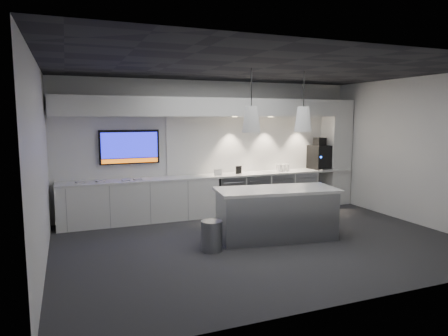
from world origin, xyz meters
name	(u,v)px	position (x,y,z in m)	size (l,w,h in m)	color
floor	(262,241)	(0.00, 0.00, 0.00)	(7.00, 7.00, 0.00)	#2C2C2F
ceiling	(264,68)	(0.00, 0.00, 3.00)	(7.00, 7.00, 0.00)	black
wall_back	(213,147)	(0.00, 2.50, 1.50)	(7.00, 7.00, 0.00)	white
wall_front	(362,178)	(0.00, -2.50, 1.50)	(7.00, 7.00, 0.00)	white
wall_left	(40,167)	(-3.50, 0.00, 1.50)	(7.00, 7.00, 0.00)	white
wall_right	(416,151)	(3.50, 0.00, 1.50)	(7.00, 7.00, 0.00)	white
back_counter	(218,176)	(0.00, 2.17, 0.88)	(6.80, 0.65, 0.04)	silver
left_base_cabinets	(140,201)	(-1.75, 2.17, 0.43)	(3.30, 0.63, 0.86)	white
fridge_unit_a	(228,195)	(0.25, 2.17, 0.42)	(0.60, 0.61, 0.85)	gray
fridge_unit_b	(253,193)	(0.88, 2.17, 0.42)	(0.60, 0.61, 0.85)	gray
fridge_unit_c	(277,191)	(1.51, 2.17, 0.42)	(0.60, 0.61, 0.85)	gray
fridge_unit_d	(300,189)	(2.14, 2.17, 0.42)	(0.60, 0.61, 0.85)	gray
backsplash	(260,144)	(1.20, 2.48, 1.55)	(4.60, 0.03, 1.30)	white
soffit	(218,107)	(0.00, 2.20, 2.40)	(6.90, 0.60, 0.40)	white
column	(336,152)	(3.20, 2.20, 1.30)	(0.55, 0.55, 2.60)	white
wall_tv	(130,147)	(-1.90, 2.45, 1.56)	(1.25, 0.07, 0.72)	black
island	(276,213)	(0.33, 0.07, 0.46)	(2.27, 1.22, 0.92)	gray
bin	(212,236)	(-0.98, -0.12, 0.25)	(0.35, 0.35, 0.50)	gray
coffee_machine	(319,156)	(2.71, 2.20, 1.22)	(0.45, 0.62, 0.78)	black
sign_black	(239,170)	(0.49, 2.15, 0.99)	(0.14, 0.02, 0.18)	black
sign_white	(218,172)	(-0.04, 2.09, 0.97)	(0.18, 0.02, 0.14)	silver
cup_cluster	(283,168)	(1.66, 2.18, 0.98)	(0.30, 0.19, 0.16)	white
tray_a	(80,182)	(-2.92, 2.13, 0.91)	(0.16, 0.16, 0.03)	#B4B4B4
tray_b	(100,181)	(-2.54, 2.14, 0.91)	(0.16, 0.16, 0.03)	#B4B4B4
tray_c	(126,180)	(-2.05, 2.09, 0.91)	(0.16, 0.16, 0.03)	#B4B4B4
tray_d	(138,179)	(-1.81, 2.10, 0.91)	(0.16, 0.16, 0.03)	#B4B4B4
pendant_left	(251,119)	(-0.19, 0.07, 2.15)	(0.31, 0.31, 1.15)	white
pendant_right	(303,119)	(0.84, 0.07, 2.15)	(0.31, 0.31, 1.15)	white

